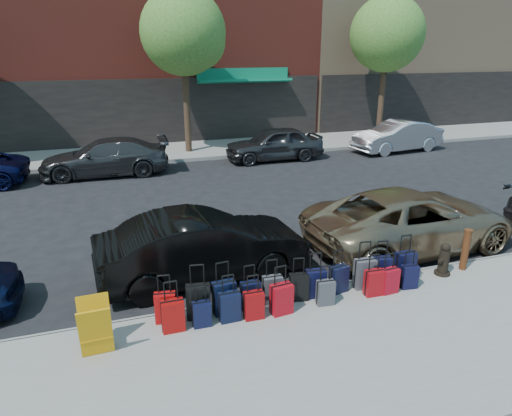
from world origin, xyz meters
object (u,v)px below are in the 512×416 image
object	(u,v)px
fire_hydrant	(444,260)
car_near_1	(203,247)
tree_center	(186,35)
car_near_2	(411,219)
suitcase_front_5	(299,287)
tree_right	(389,36)
bollard	(466,249)
car_far_3	(397,136)
car_far_2	(274,144)
display_rack	(95,328)
car_far_1	(105,157)

from	to	relation	value
fire_hydrant	car_near_1	xyz separation A→B (m)	(-4.96, 1.77, 0.26)
tree_center	car_near_2	size ratio (longest dim) A/B	1.32
tree_center	suitcase_front_5	xyz separation A→B (m)	(-0.58, -14.32, -4.98)
tree_right	bollard	xyz separation A→B (m)	(-7.03, -14.27, -4.77)
suitcase_front_5	fire_hydrant	bearing A→B (deg)	11.09
car_near_2	fire_hydrant	bearing A→B (deg)	163.95
fire_hydrant	bollard	world-z (taller)	bollard
fire_hydrant	car_far_3	distance (m)	13.57
tree_center	fire_hydrant	xyz separation A→B (m)	(2.87, -14.33, -4.92)
car_far_2	car_far_3	bearing A→B (deg)	88.74
bollard	suitcase_front_5	bearing A→B (deg)	-179.33
tree_right	bollard	size ratio (longest dim) A/B	7.58
display_rack	car_near_2	world-z (taller)	car_near_2
tree_center	tree_right	world-z (taller)	same
suitcase_front_5	car_far_1	size ratio (longest dim) A/B	0.18
car_far_2	car_near_2	bearing A→B (deg)	-0.14
fire_hydrant	car_near_1	distance (m)	5.28
car_near_2	car_far_1	distance (m)	12.22
suitcase_front_5	fire_hydrant	world-z (taller)	suitcase_front_5
bollard	display_rack	world-z (taller)	bollard
car_far_1	car_far_2	xyz separation A→B (m)	(7.34, 0.31, 0.03)
tree_right	car_far_3	bearing A→B (deg)	-106.56
tree_right	car_far_2	world-z (taller)	tree_right
suitcase_front_5	car_near_1	xyz separation A→B (m)	(-1.52, 1.76, 0.33)
tree_right	car_near_2	size ratio (longest dim) A/B	1.32
suitcase_front_5	fire_hydrant	distance (m)	3.44
display_rack	car_far_1	xyz separation A→B (m)	(0.35, 12.04, 0.12)
suitcase_front_5	car_near_1	size ratio (longest dim) A/B	0.19
suitcase_front_5	display_rack	distance (m)	3.82
fire_hydrant	bollard	xyz separation A→B (m)	(0.61, 0.06, 0.15)
car_near_2	car_far_2	bearing A→B (deg)	-4.06
display_rack	tree_center	bearing A→B (deg)	71.41
display_rack	car_far_2	distance (m)	14.55
fire_hydrant	suitcase_front_5	bearing A→B (deg)	155.85
car_far_1	tree_center	bearing A→B (deg)	126.59
bollard	car_near_1	distance (m)	5.83
fire_hydrant	car_far_2	bearing A→B (deg)	63.77
tree_center	car_far_3	world-z (taller)	tree_center
car_near_2	car_far_1	size ratio (longest dim) A/B	1.10
display_rack	car_far_2	world-z (taller)	car_far_2
display_rack	car_far_3	size ratio (longest dim) A/B	0.20
tree_center	suitcase_front_5	world-z (taller)	tree_center
car_far_1	car_far_3	bearing A→B (deg)	92.67
tree_right	car_near_2	world-z (taller)	tree_right
bollard	tree_right	bearing A→B (deg)	63.78
tree_right	suitcase_front_5	world-z (taller)	tree_right
tree_right	suitcase_front_5	size ratio (longest dim) A/B	8.20
tree_center	car_far_2	world-z (taller)	tree_center
tree_center	car_near_2	bearing A→B (deg)	-75.52
tree_right	car_near_1	bearing A→B (deg)	-135.10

